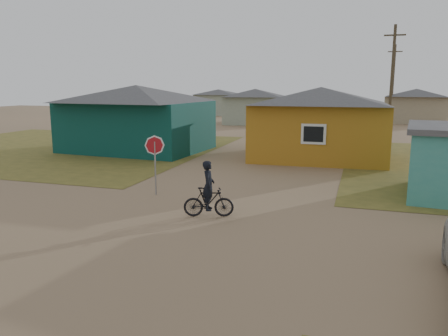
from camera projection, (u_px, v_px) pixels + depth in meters
The scene contains 11 objects.
ground at pixel (176, 233), 12.05m from camera, with size 120.00×120.00×0.00m, color #8F7252.
grass_nw at pixel (59, 147), 28.38m from camera, with size 20.00×18.00×0.00m, color olive.
house_teal at pixel (137, 117), 26.83m from camera, with size 8.93×7.08×4.00m.
house_yellow at pixel (320, 122), 24.04m from camera, with size 7.72×6.76×3.90m.
house_pale_west at pixel (255, 106), 45.32m from camera, with size 7.04×6.15×3.60m.
house_beige_east at pixel (415, 105), 46.18m from camera, with size 6.95×6.05×3.60m.
house_pale_north at pixel (218, 102), 58.94m from camera, with size 6.28×5.81×3.40m.
utility_pole_near at pixel (392, 83), 29.94m from camera, with size 1.40×0.20×8.00m.
utility_pole_far at pixel (393, 83), 44.62m from camera, with size 1.40×0.20×8.00m.
stop_sign at pixel (155, 151), 15.92m from camera, with size 0.72×0.18×2.22m.
cyclist at pixel (209, 197), 13.41m from camera, with size 1.61×0.87×1.76m.
Camera 1 is at (4.74, -10.56, 4.03)m, focal length 35.00 mm.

